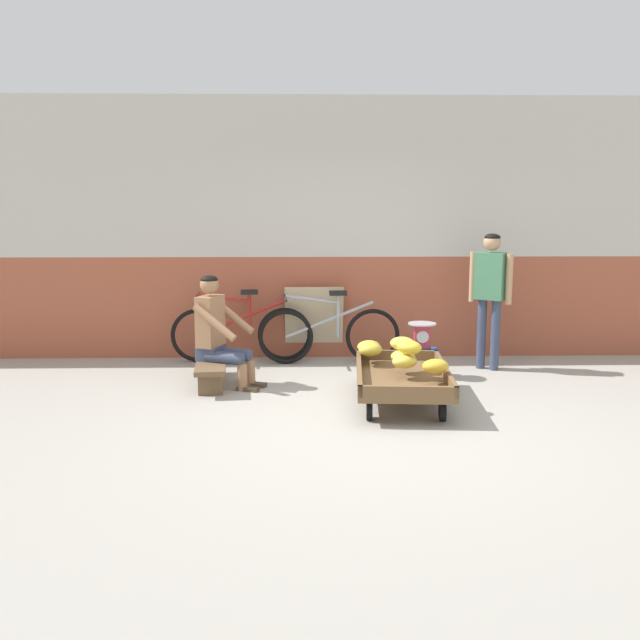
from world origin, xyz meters
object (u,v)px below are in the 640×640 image
at_px(low_bench, 212,366).
at_px(weighing_scale, 422,336).
at_px(customer_adult, 490,286).
at_px(bicycle_near_left, 241,332).
at_px(shopping_bag, 427,377).
at_px(sign_board, 314,322).
at_px(vendor_seated, 218,331).
at_px(banana_cart, 402,379).
at_px(bicycle_far_left, 329,334).
at_px(plastic_crate, 421,363).

height_order(low_bench, weighing_scale, weighing_scale).
xyz_separation_m(low_bench, customer_adult, (3.04, 0.60, 0.75)).
relative_size(bicycle_near_left, shopping_bag, 6.92).
xyz_separation_m(sign_board, shopping_bag, (1.12, -1.43, -0.32)).
bearing_deg(sign_board, low_bench, -131.64).
bearing_deg(sign_board, vendor_seated, -128.68).
relative_size(banana_cart, weighing_scale, 4.98).
height_order(low_bench, bicycle_far_left, bicycle_far_left).
relative_size(bicycle_near_left, bicycle_far_left, 1.00).
height_order(low_bench, vendor_seated, vendor_seated).
relative_size(weighing_scale, bicycle_far_left, 0.18).
height_order(vendor_seated, customer_adult, customer_adult).
bearing_deg(banana_cart, low_bench, 158.75).
bearing_deg(plastic_crate, low_bench, -173.10).
bearing_deg(sign_board, banana_cart, -67.87).
relative_size(low_bench, bicycle_near_left, 0.68).
relative_size(weighing_scale, bicycle_near_left, 0.18).
bearing_deg(shopping_bag, bicycle_far_left, 129.56).
xyz_separation_m(bicycle_near_left, bicycle_far_left, (1.04, -0.12, 0.00)).
xyz_separation_m(weighing_scale, customer_adult, (0.81, 0.33, 0.50)).
xyz_separation_m(low_bench, sign_board, (1.08, 1.22, 0.24)).
distance_m(low_bench, vendor_seated, 0.38).
distance_m(bicycle_far_left, customer_adult, 1.91).
bearing_deg(vendor_seated, banana_cart, -21.23).
height_order(bicycle_near_left, sign_board, sign_board).
bearing_deg(banana_cart, plastic_crate, 70.50).
xyz_separation_m(vendor_seated, sign_board, (1.00, 1.25, -0.13)).
bearing_deg(bicycle_far_left, low_bench, -143.29).
distance_m(sign_board, shopping_bag, 1.85).
xyz_separation_m(vendor_seated, shopping_bag, (2.12, -0.19, -0.45)).
height_order(plastic_crate, customer_adult, customer_adult).
height_order(plastic_crate, sign_board, sign_board).
relative_size(weighing_scale, sign_board, 0.34).
relative_size(banana_cart, shopping_bag, 6.23).
distance_m(weighing_scale, customer_adult, 1.01).
xyz_separation_m(vendor_seated, bicycle_far_left, (1.17, 0.97, -0.21)).
xyz_separation_m(bicycle_near_left, sign_board, (0.87, 0.16, 0.09)).
distance_m(plastic_crate, sign_board, 1.51).
xyz_separation_m(banana_cart, bicycle_far_left, (-0.62, 1.66, 0.11)).
relative_size(vendor_seated, bicycle_far_left, 0.69).
height_order(customer_adult, shopping_bag, customer_adult).
relative_size(bicycle_near_left, sign_board, 1.88).
bearing_deg(sign_board, bicycle_far_left, -58.83).
bearing_deg(banana_cart, vendor_seated, 158.77).
distance_m(bicycle_near_left, shopping_bag, 2.37).
relative_size(bicycle_far_left, shopping_bag, 6.92).
bearing_deg(weighing_scale, bicycle_far_left, 145.62).
bearing_deg(plastic_crate, sign_board, 140.38).
relative_size(plastic_crate, bicycle_near_left, 0.22).
distance_m(banana_cart, weighing_scale, 1.08).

